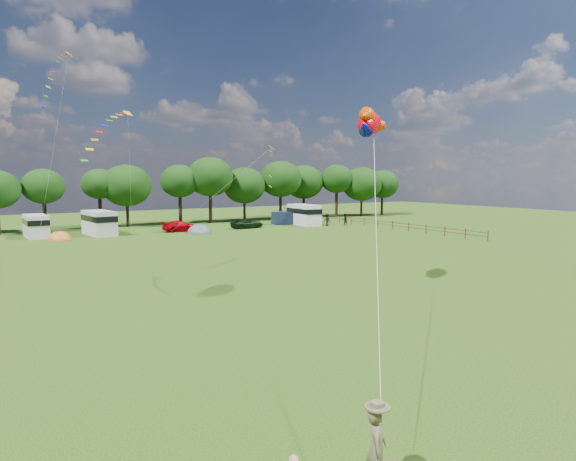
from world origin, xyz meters
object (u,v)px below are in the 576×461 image
walker_a (345,219)px  campervan_d (304,214)px  tent_greyblue (199,233)px  fish_kite (369,123)px  car_c (181,226)px  tent_orange (60,240)px  campervan_c (99,222)px  walker_b (327,220)px  campervan_b (36,225)px  car_d (247,224)px  kite_flyer (377,449)px

walker_a → campervan_d: bearing=-35.5°
tent_greyblue → fish_kite: (-2.73, -35.63, 10.24)m
car_c → tent_orange: bearing=96.6°
car_c → fish_kite: (-1.48, -38.95, 9.55)m
campervan_c → walker_b: campervan_c is taller
campervan_b → tent_orange: bearing=-159.4°
campervan_b → fish_kite: size_ratio=1.49×
campervan_c → campervan_d: (28.71, -2.37, 0.03)m
car_c → walker_b: size_ratio=2.52×
car_c → campervan_c: (-9.94, 1.43, 0.90)m
car_c → car_d: bearing=-94.1°
fish_kite → walker_a: bearing=14.1°
car_c → campervan_b: 17.08m
kite_flyer → car_c: bearing=25.9°
tent_greyblue → walker_a: bearing=-4.0°
car_c → campervan_c: 10.08m
tent_orange → kite_flyer: bearing=-88.8°
walker_b → car_c: bearing=-19.5°
car_c → campervan_b: (-16.82, 2.89, 0.73)m
campervan_d → tent_orange: bearing=94.3°
fish_kite → walker_b: fish_kite is taller
fish_kite → walker_a: (24.92, 34.06, -9.36)m
car_d → walker_a: size_ratio=2.61×
campervan_d → car_c: bearing=90.2°
car_c → tent_greyblue: car_c is taller
tent_orange → walker_b: 35.63m
campervan_b → car_d: bearing=-101.5°
campervan_d → walker_b: 3.80m
campervan_d → fish_kite: size_ratio=1.69×
campervan_c → walker_a: 33.98m
walker_a → tent_greyblue: bearing=0.7°
campervan_d → walker_a: (4.67, -3.95, -0.74)m
campervan_c → campervan_b: bearing=70.5°
tent_greyblue → tent_orange: bearing=174.0°
car_d → campervan_b: 26.46m
tent_greyblue → kite_flyer: kite_flyer is taller
car_c → walker_b: bearing=-101.0°
tent_orange → tent_greyblue: 16.12m
campervan_b → campervan_c: size_ratio=0.87×
campervan_c → tent_greyblue: campervan_c is taller
walker_b → campervan_d: bearing=-66.4°
walker_a → tent_orange: bearing=-0.2°
car_c → walker_a: walker_a is taller
tent_greyblue → car_d: bearing=17.8°
campervan_d → kite_flyer: 61.89m
campervan_d → tent_greyblue: 17.75m
car_d → tent_orange: bearing=89.4°
car_d → walker_b: walker_b is taller
car_c → tent_greyblue: 3.62m
fish_kite → tent_orange: bearing=69.9°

